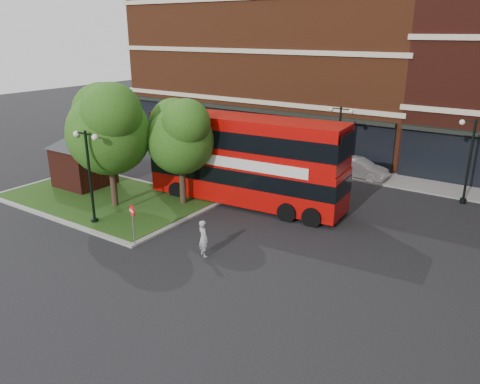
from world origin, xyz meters
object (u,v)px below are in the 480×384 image
Objects in this scene: bus at (245,155)px; woman at (203,238)px; car_silver at (273,155)px; car_white at (359,168)px.

bus is 7.43m from woman.
car_silver is at bearing 105.81° from bus.
woman is 0.43× the size of car_white.
woman is at bearing -154.24° from car_silver.
bus is at bearing -46.91° from woman.
car_silver is at bearing -45.72° from woman.
bus is 9.55m from car_silver.
car_white is (3.69, 8.68, -2.28)m from bus.
car_silver is (-5.46, 15.46, -0.25)m from woman.
car_white is (6.91, 0.00, 0.05)m from car_silver.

